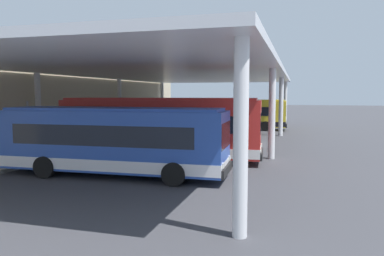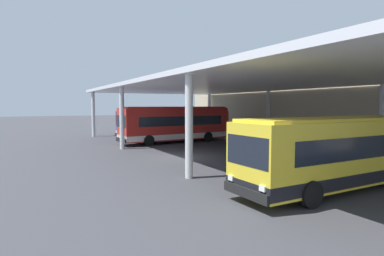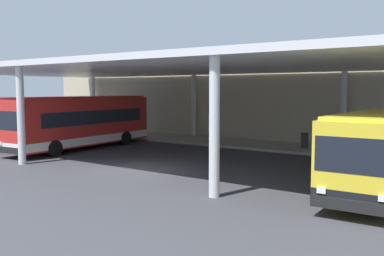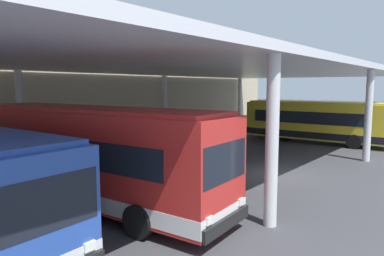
{
  "view_description": "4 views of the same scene",
  "coord_description": "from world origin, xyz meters",
  "px_view_note": "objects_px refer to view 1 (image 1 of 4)",
  "views": [
    {
      "loc": [
        -28.06,
        -3.9,
        3.82
      ],
      "look_at": [
        -5.06,
        2.64,
        1.58
      ],
      "focal_mm": 34.61,
      "sensor_mm": 36.0,
      "label": 1
    },
    {
      "loc": [
        20.4,
        -9.88,
        3.69
      ],
      "look_at": [
        -4.2,
        3.16,
        1.72
      ],
      "focal_mm": 29.9,
      "sensor_mm": 36.0,
      "label": 2
    },
    {
      "loc": [
        14.82,
        -15.98,
        4.02
      ],
      "look_at": [
        0.05,
        4.6,
        1.78
      ],
      "focal_mm": 40.55,
      "sensor_mm": 36.0,
      "label": 3
    },
    {
      "loc": [
        -15.92,
        -7.21,
        4.29
      ],
      "look_at": [
        -0.4,
        5.23,
        1.97
      ],
      "focal_mm": 33.0,
      "sensor_mm": 36.0,
      "label": 4
    }
  ],
  "objects_px": {
    "bus_middle_bay": "(236,114)",
    "bench_waiting": "(140,124)",
    "trash_bin": "(129,126)",
    "bus_nearest_bay": "(114,140)",
    "banner_sign": "(28,126)",
    "bus_second_bay": "(161,128)"
  },
  "relations": [
    {
      "from": "bus_middle_bay",
      "to": "bench_waiting",
      "type": "height_order",
      "value": "bus_middle_bay"
    },
    {
      "from": "bus_middle_bay",
      "to": "trash_bin",
      "type": "relative_size",
      "value": 10.8
    },
    {
      "from": "bus_nearest_bay",
      "to": "banner_sign",
      "type": "bearing_deg",
      "value": 69.86
    },
    {
      "from": "bus_second_bay",
      "to": "trash_bin",
      "type": "bearing_deg",
      "value": 32.32
    },
    {
      "from": "bus_nearest_bay",
      "to": "trash_bin",
      "type": "bearing_deg",
      "value": 23.4
    },
    {
      "from": "bus_nearest_bay",
      "to": "bus_middle_bay",
      "type": "height_order",
      "value": "same"
    },
    {
      "from": "bus_second_bay",
      "to": "banner_sign",
      "type": "relative_size",
      "value": 3.59
    },
    {
      "from": "bench_waiting",
      "to": "trash_bin",
      "type": "relative_size",
      "value": 1.84
    },
    {
      "from": "bus_middle_bay",
      "to": "bench_waiting",
      "type": "relative_size",
      "value": 5.88
    },
    {
      "from": "banner_sign",
      "to": "bus_middle_bay",
      "type": "bearing_deg",
      "value": -21.75
    },
    {
      "from": "bus_nearest_bay",
      "to": "bench_waiting",
      "type": "distance_m",
      "value": 21.47
    },
    {
      "from": "bench_waiting",
      "to": "banner_sign",
      "type": "xyz_separation_m",
      "value": [
        -17.58,
        -0.88,
        1.32
      ]
    },
    {
      "from": "bus_second_bay",
      "to": "trash_bin",
      "type": "distance_m",
      "value": 15.04
    },
    {
      "from": "bus_second_bay",
      "to": "bench_waiting",
      "type": "height_order",
      "value": "bus_second_bay"
    },
    {
      "from": "bus_nearest_bay",
      "to": "banner_sign",
      "type": "height_order",
      "value": "banner_sign"
    },
    {
      "from": "bus_middle_bay",
      "to": "bench_waiting",
      "type": "distance_m",
      "value": 10.24
    },
    {
      "from": "bus_nearest_bay",
      "to": "bench_waiting",
      "type": "relative_size",
      "value": 5.89
    },
    {
      "from": "bus_middle_bay",
      "to": "bus_second_bay",
      "type": "bearing_deg",
      "value": 176.63
    },
    {
      "from": "bus_nearest_bay",
      "to": "bus_second_bay",
      "type": "relative_size",
      "value": 0.92
    },
    {
      "from": "bus_second_bay",
      "to": "banner_sign",
      "type": "distance_m",
      "value": 7.63
    },
    {
      "from": "bus_nearest_bay",
      "to": "bus_second_bay",
      "type": "xyz_separation_m",
      "value": [
        4.34,
        -0.66,
        0.19
      ]
    },
    {
      "from": "bus_second_bay",
      "to": "trash_bin",
      "type": "height_order",
      "value": "bus_second_bay"
    }
  ]
}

